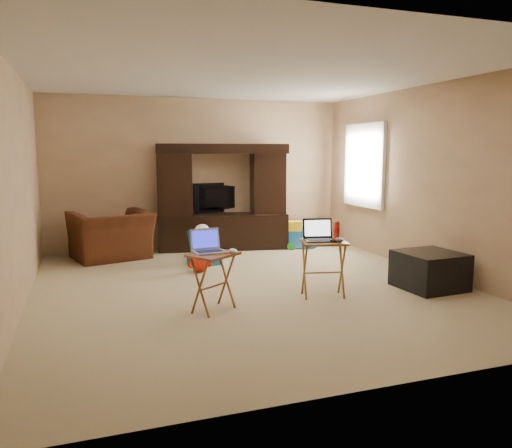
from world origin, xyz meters
name	(u,v)px	position (x,y,z in m)	size (l,w,h in m)	color
floor	(251,287)	(0.00, 0.00, 0.00)	(5.50, 5.50, 0.00)	#C5B288
ceiling	(250,74)	(0.00, 0.00, 2.50)	(5.50, 5.50, 0.00)	silver
wall_back	(199,174)	(0.00, 2.75, 1.25)	(5.00, 5.00, 0.00)	tan
wall_front	(383,209)	(0.00, -2.75, 1.25)	(5.00, 5.00, 0.00)	tan
wall_left	(16,189)	(-2.50, 0.00, 1.25)	(5.50, 5.50, 0.00)	tan
wall_right	(428,180)	(2.50, 0.00, 1.25)	(5.50, 5.50, 0.00)	tan
window_pane	(365,165)	(2.48, 1.55, 1.40)	(1.20, 1.20, 0.00)	white
window_frame	(364,165)	(2.46, 1.55, 1.40)	(0.06, 1.14, 1.34)	white
entertainment_center	(223,197)	(0.33, 2.45, 0.87)	(2.14, 0.53, 1.75)	black
television	(220,198)	(0.33, 2.66, 0.84)	(0.89, 0.12, 0.51)	black
recliner	(111,235)	(-1.49, 2.23, 0.36)	(1.11, 0.97, 0.72)	#4D2410
child_rocker	(204,247)	(-0.24, 1.39, 0.26)	(0.38, 0.44, 0.51)	#176482
plush_toy	(200,258)	(-0.41, 0.96, 0.20)	(0.35, 0.29, 0.39)	red
push_toy	(298,234)	(1.57, 2.13, 0.23)	(0.63, 0.45, 0.47)	blue
ottoman	(430,270)	(2.01, -0.74, 0.22)	(0.68, 0.68, 0.44)	black
tray_table_left	(213,282)	(-0.64, -0.72, 0.30)	(0.46, 0.37, 0.60)	#964F24
tray_table_right	(323,269)	(0.65, -0.63, 0.32)	(0.49, 0.39, 0.64)	#A76828
laptop_left	(209,241)	(-0.67, -0.69, 0.72)	(0.31, 0.26, 0.24)	#A1A1A6
laptop_right	(320,230)	(0.61, -0.61, 0.76)	(0.33, 0.27, 0.24)	black
mouse_left	(233,251)	(-0.45, -0.79, 0.63)	(0.08, 0.12, 0.05)	white
mouse_right	(339,240)	(0.78, -0.75, 0.66)	(0.08, 0.13, 0.05)	#3C3D41
water_bottle	(337,230)	(0.85, -0.55, 0.73)	(0.06, 0.06, 0.20)	red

